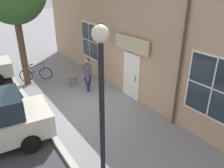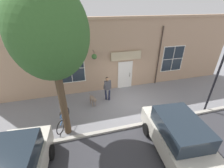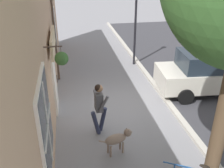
# 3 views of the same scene
# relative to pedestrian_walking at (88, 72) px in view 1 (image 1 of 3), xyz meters

# --- Properties ---
(ground_plane) EXTENTS (90.00, 90.00, 0.00)m
(ground_plane) POSITION_rel_pedestrian_walking_xyz_m (0.82, 1.26, -1.01)
(ground_plane) COLOR gray
(storefront_facade) EXTENTS (0.95, 18.00, 5.06)m
(storefront_facade) POSITION_rel_pedestrian_walking_xyz_m (-1.52, 1.28, 1.51)
(storefront_facade) COLOR tan
(storefront_facade) RESTS_ON ground_plane
(pedestrian_walking) EXTENTS (0.55, 0.55, 1.69)m
(pedestrian_walking) POSITION_rel_pedestrian_walking_xyz_m (0.00, 0.00, 0.00)
(pedestrian_walking) COLOR #282D47
(pedestrian_walking) RESTS_ON ground_plane
(dog_on_leash) EXTENTS (1.02, 0.45, 0.72)m
(dog_on_leash) POSITION_rel_pedestrian_walking_xyz_m (0.38, -1.04, -0.53)
(dog_on_leash) COLOR #7F6B5B
(dog_on_leash) RESTS_ON ground_plane
(leaning_bicycle) EXTENTS (1.65, 0.63, 1.01)m
(leaning_bicycle) POSITION_rel_pedestrian_walking_xyz_m (1.73, -2.81, -0.64)
(leaning_bicycle) COLOR black
(leaning_bicycle) RESTS_ON ground_plane
(street_lamp) EXTENTS (0.32, 0.32, 4.20)m
(street_lamp) POSITION_rel_pedestrian_walking_xyz_m (2.59, 5.53, 1.79)
(street_lamp) COLOR black
(street_lamp) RESTS_ON ground_plane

